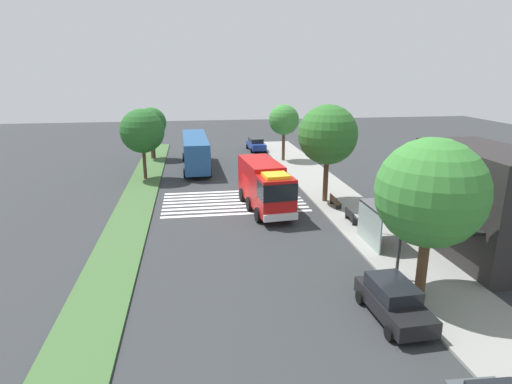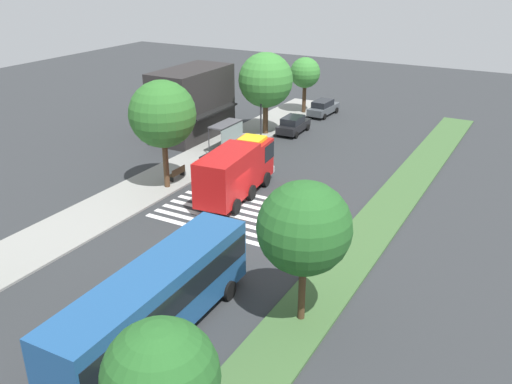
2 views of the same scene
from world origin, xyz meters
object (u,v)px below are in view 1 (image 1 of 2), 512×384
at_px(median_tree_far_west, 151,123).
at_px(bench_near_shelter, 351,216).
at_px(sidewalk_tree_center, 431,193).
at_px(median_tree_west, 142,131).
at_px(parked_car_mid, 393,300).
at_px(bus_stop_shelter, 375,217).
at_px(transit_bus, 195,150).
at_px(bench_west_of_shelter, 335,201).
at_px(sidewalk_tree_far_west, 284,120).
at_px(fire_truck, 265,185).
at_px(parked_car_west, 256,144).
at_px(street_lamp, 402,217).
at_px(sidewalk_tree_west, 328,135).

bearing_deg(median_tree_far_west, bench_near_shelter, 31.97).
xyz_separation_m(sidewalk_tree_center, median_tree_west, (-25.48, -15.55, -0.37)).
distance_m(parked_car_mid, bus_stop_shelter, 8.35).
bearing_deg(transit_bus, bench_west_of_shelter, -147.32).
height_order(bench_west_of_shelter, sidewalk_tree_far_west, sidewalk_tree_far_west).
relative_size(fire_truck, parked_car_mid, 1.94).
bearing_deg(parked_car_west, fire_truck, -10.26).
height_order(street_lamp, sidewalk_tree_west, sidewalk_tree_west).
height_order(parked_car_west, bench_near_shelter, parked_car_west).
bearing_deg(sidewalk_tree_west, parked_car_mid, -7.31).
bearing_deg(sidewalk_tree_center, street_lamp, -166.43).
distance_m(parked_car_mid, median_tree_west, 30.49).
distance_m(sidewalk_tree_center, median_tree_far_west, 38.93).
height_order(transit_bus, bench_near_shelter, transit_bus).
height_order(transit_bus, sidewalk_tree_far_west, sidewalk_tree_far_west).
bearing_deg(bus_stop_shelter, parked_car_mid, -17.43).
xyz_separation_m(parked_car_west, street_lamp, (37.98, 1.80, 2.68)).
bearing_deg(sidewalk_tree_west, bus_stop_shelter, 1.73).
relative_size(bench_near_shelter, sidewalk_tree_center, 0.21).
bearing_deg(transit_bus, fire_truck, -163.02).
relative_size(parked_car_west, median_tree_west, 0.70).
bearing_deg(parked_car_mid, transit_bus, -167.52).
height_order(transit_bus, bus_stop_shelter, transit_bus).
xyz_separation_m(bus_stop_shelter, sidewalk_tree_center, (6.27, -0.28, 3.39)).
bearing_deg(fire_truck, sidewalk_tree_west, 98.76).
bearing_deg(median_tree_far_west, parked_car_mid, 19.69).
bearing_deg(bench_near_shelter, median_tree_far_west, -148.03).
bearing_deg(median_tree_far_west, street_lamp, 24.01).
bearing_deg(median_tree_west, sidewalk_tree_west, 57.39).
height_order(fire_truck, bench_west_of_shelter, fire_truck).
distance_m(bus_stop_shelter, bench_west_of_shelter, 7.70).
xyz_separation_m(parked_car_mid, median_tree_west, (-27.12, -13.35, 4.03)).
height_order(parked_car_west, sidewalk_tree_west, sidewalk_tree_west).
xyz_separation_m(transit_bus, sidewalk_tree_center, (29.82, 10.46, 3.15)).
xyz_separation_m(street_lamp, sidewalk_tree_far_west, (-30.53, 0.40, 1.39)).
distance_m(bench_west_of_shelter, sidewalk_tree_center, 14.63).
bearing_deg(sidewalk_tree_west, fire_truck, -75.45).
distance_m(parked_car_west, sidewalk_tree_west, 24.68).
distance_m(parked_car_mid, sidewalk_tree_center, 5.19).
bearing_deg(sidewalk_tree_center, median_tree_west, -148.60).
xyz_separation_m(parked_car_west, median_tree_far_west, (3.96, -13.35, 3.57)).
xyz_separation_m(sidewalk_tree_west, median_tree_far_west, (-20.15, -15.55, -1.22)).
distance_m(parked_car_west, sidewalk_tree_center, 39.94).
bearing_deg(fire_truck, sidewalk_tree_center, 14.67).
height_order(street_lamp, sidewalk_tree_center, sidewalk_tree_center).
relative_size(bench_west_of_shelter, sidewalk_tree_far_west, 0.24).
relative_size(parked_car_west, bench_west_of_shelter, 3.02).
relative_size(bus_stop_shelter, sidewalk_tree_west, 0.44).
bearing_deg(bus_stop_shelter, bench_near_shelter, 179.61).
distance_m(parked_car_west, parked_car_mid, 41.28).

